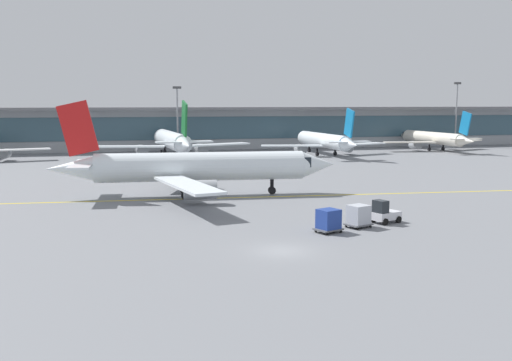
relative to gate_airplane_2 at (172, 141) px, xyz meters
name	(u,v)px	position (x,y,z in m)	size (l,w,h in m)	color
ground_plane	(282,251)	(1.02, -73.53, -3.31)	(400.00, 400.00, 0.00)	slate
taxiway_centreline_stripe	(204,198)	(-1.10, -49.22, -3.30)	(110.00, 0.36, 0.01)	yellow
terminal_concourse	(168,128)	(1.02, 20.76, 1.61)	(203.43, 11.00, 9.60)	#9EA3A8
gate_airplane_2	(172,141)	(0.00, 0.00, 0.00)	(30.88, 33.31, 11.03)	white
gate_airplane_3	(324,141)	(30.56, -1.26, -0.41)	(27.07, 29.16, 9.66)	white
gate_airplane_4	(433,138)	(58.52, 4.39, -0.63)	(24.98, 26.98, 8.93)	silver
taxiing_regional_jet	(197,168)	(-1.53, -47.19, -0.03)	(33.03, 30.63, 10.94)	white
baggage_tug	(384,213)	(12.60, -66.22, -2.41)	(2.93, 2.35, 2.10)	silver
cargo_dolly_lead	(358,215)	(9.60, -67.40, -2.25)	(2.54, 2.26, 1.94)	#595B60
cargo_dolly_trailing	(328,220)	(6.40, -68.67, -2.25)	(2.54, 2.26, 1.94)	#595B60
apron_light_mast_1	(177,116)	(2.41, 12.03, 4.39)	(1.80, 0.36, 14.01)	gray
apron_light_mast_2	(456,112)	(69.38, 12.91, 5.11)	(1.80, 0.36, 15.45)	gray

